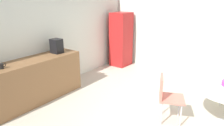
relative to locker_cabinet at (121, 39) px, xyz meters
The scene contains 8 objects.
wall_back 2.63m from the locker_cabinet, 169.99° to the left, with size 6.00×0.10×2.60m, color silver.
wall_side_right 2.63m from the locker_cabinet, 79.99° to the right, with size 0.10×6.00×2.60m, color silver.
counter_block 3.10m from the locker_cabinet, behind, with size 2.09×0.60×0.90m, color brown.
locker_cabinet is the anchor object (origin of this frame).
chair_coral 3.24m from the locker_cabinet, 131.85° to the right, with size 0.56×0.56×0.83m.
mug_white 2.35m from the locker_cabinet, behind, with size 0.13×0.08×0.09m.
mug_green 3.70m from the locker_cabinet, behind, with size 0.13×0.08×0.09m.
coffee_maker 2.44m from the locker_cabinet, behind, with size 0.20×0.24×0.32m, color black.
Camera 1 is at (-2.81, -1.05, 2.14)m, focal length 33.68 mm.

